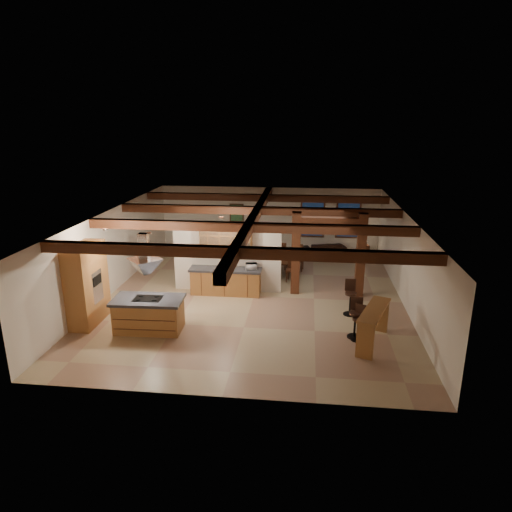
{
  "coord_description": "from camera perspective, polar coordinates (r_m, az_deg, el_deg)",
  "views": [
    {
      "loc": [
        1.72,
        -14.61,
        5.93
      ],
      "look_at": [
        0.02,
        0.5,
        1.31
      ],
      "focal_mm": 32.0,
      "sensor_mm": 36.0,
      "label": 1
    }
  ],
  "objects": [
    {
      "name": "ground",
      "position": [
        15.86,
        -0.26,
        -5.04
      ],
      "size": [
        12.0,
        12.0,
        0.0
      ],
      "primitive_type": "plane",
      "color": "tan",
      "rests_on": "ground"
    },
    {
      "name": "room_walls",
      "position": [
        15.28,
        -0.27,
        1.16
      ],
      "size": [
        12.0,
        12.0,
        12.0
      ],
      "color": "silver",
      "rests_on": "ground"
    },
    {
      "name": "ceiling_beams",
      "position": [
        15.05,
        -0.28,
        4.76
      ],
      "size": [
        10.0,
        12.0,
        0.28
      ],
      "color": "#3A200E",
      "rests_on": "room_walls"
    },
    {
      "name": "timber_posts",
      "position": [
        15.69,
        9.05,
        1.31
      ],
      "size": [
        2.5,
        0.3,
        2.9
      ],
      "color": "#3A200E",
      "rests_on": "ground"
    },
    {
      "name": "partition_wall",
      "position": [
        16.09,
        -3.6,
        -0.58
      ],
      "size": [
        3.8,
        0.18,
        2.2
      ],
      "primitive_type": "cube",
      "color": "silver",
      "rests_on": "ground"
    },
    {
      "name": "pantry_cabinet",
      "position": [
        14.4,
        -20.36,
        -3.36
      ],
      "size": [
        0.67,
        1.6,
        2.4
      ],
      "color": "#955230",
      "rests_on": "ground"
    },
    {
      "name": "back_counter",
      "position": [
        15.93,
        -3.8,
        -3.14
      ],
      "size": [
        2.5,
        0.66,
        0.94
      ],
      "color": "#955230",
      "rests_on": "ground"
    },
    {
      "name": "upper_display_cabinet",
      "position": [
        15.71,
        -3.77,
        1.82
      ],
      "size": [
        1.8,
        0.36,
        0.95
      ],
      "color": "#955230",
      "rests_on": "partition_wall"
    },
    {
      "name": "range_hood",
      "position": [
        13.15,
        -13.63,
        -1.96
      ],
      "size": [
        1.1,
        1.1,
        1.4
      ],
      "color": "silver",
      "rests_on": "room_walls"
    },
    {
      "name": "back_windows",
      "position": [
        21.04,
        9.26,
        4.54
      ],
      "size": [
        2.7,
        0.07,
        1.7
      ],
      "color": "#3A200E",
      "rests_on": "room_walls"
    },
    {
      "name": "framed_art",
      "position": [
        21.22,
        -2.43,
        5.4
      ],
      "size": [
        0.65,
        0.05,
        0.85
      ],
      "color": "#3A200E",
      "rests_on": "room_walls"
    },
    {
      "name": "recessed_cans",
      "position": [
        13.72,
        -11.83,
        3.67
      ],
      "size": [
        3.16,
        2.46,
        0.03
      ],
      "color": "silver",
      "rests_on": "room_walls"
    },
    {
      "name": "kitchen_island",
      "position": [
        13.61,
        -13.26,
        -7.08
      ],
      "size": [
        2.04,
        1.14,
        1.0
      ],
      "color": "#955230",
      "rests_on": "ground"
    },
    {
      "name": "dining_table",
      "position": [
        17.98,
        2.8,
        -1.37
      ],
      "size": [
        1.85,
        1.33,
        0.59
      ],
      "primitive_type": "imported",
      "rotation": [
        0.0,
        0.0,
        -0.26
      ],
      "color": "#432210",
      "rests_on": "ground"
    },
    {
      "name": "sofa",
      "position": [
        20.78,
        8.59,
        0.91
      ],
      "size": [
        1.97,
        1.22,
        0.54
      ],
      "primitive_type": "imported",
      "rotation": [
        0.0,
        0.0,
        3.43
      ],
      "color": "black",
      "rests_on": "ground"
    },
    {
      "name": "microwave",
      "position": [
        15.61,
        -0.59,
        -1.31
      ],
      "size": [
        0.43,
        0.33,
        0.22
      ],
      "primitive_type": "imported",
      "rotation": [
        0.0,
        0.0,
        3.33
      ],
      "color": "#B5B6BA",
      "rests_on": "back_counter"
    },
    {
      "name": "bar_counter",
      "position": [
        12.8,
        14.5,
        -7.81
      ],
      "size": [
        1.14,
        2.01,
        1.03
      ],
      "color": "#955230",
      "rests_on": "ground"
    },
    {
      "name": "side_table",
      "position": [
        20.66,
        13.21,
        0.61
      ],
      "size": [
        0.53,
        0.53,
        0.58
      ],
      "primitive_type": "cube",
      "rotation": [
        0.0,
        0.0,
        0.15
      ],
      "color": "#3A200E",
      "rests_on": "ground"
    },
    {
      "name": "table_lamp",
      "position": [
        20.51,
        13.31,
        2.07
      ],
      "size": [
        0.3,
        0.3,
        0.36
      ],
      "color": "black",
      "rests_on": "side_table"
    },
    {
      "name": "bar_stool_a",
      "position": [
        13.0,
        12.69,
        -8.13
      ],
      "size": [
        0.38,
        0.39,
        1.01
      ],
      "color": "black",
      "rests_on": "ground"
    },
    {
      "name": "bar_stool_b",
      "position": [
        13.12,
        12.32,
        -7.53
      ],
      "size": [
        0.4,
        0.42,
        1.15
      ],
      "color": "black",
      "rests_on": "ground"
    },
    {
      "name": "bar_stool_c",
      "position": [
        14.55,
        11.7,
        -5.06
      ],
      "size": [
        0.39,
        0.39,
        1.13
      ],
      "color": "black",
      "rests_on": "ground"
    },
    {
      "name": "dining_chairs",
      "position": [
        17.9,
        2.81,
        -0.48
      ],
      "size": [
        2.01,
        2.01,
        1.15
      ],
      "color": "#3A200E",
      "rests_on": "ground"
    }
  ]
}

